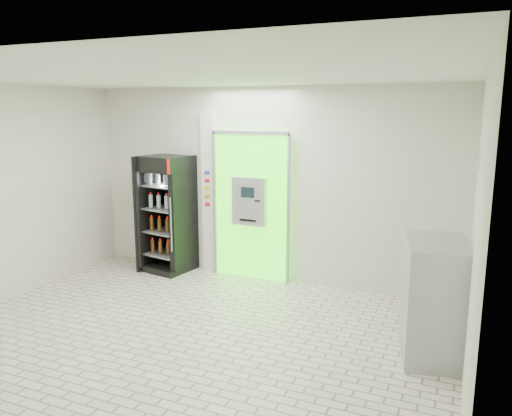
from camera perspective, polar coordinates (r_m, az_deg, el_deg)
The scene contains 7 objects.
ground at distance 6.07m, azimuth -8.25°, elevation -14.81°, with size 6.00×6.00×0.00m, color beige.
room_shell at distance 5.52m, azimuth -8.78°, elevation 2.66°, with size 6.00×6.00×6.00m.
atm_assembly at distance 7.83m, azimuth -0.49°, elevation 0.32°, with size 1.30×0.24×2.33m.
pillar at distance 8.18m, azimuth -5.39°, elevation 1.66°, with size 0.22×0.11×2.60m.
beverage_cooler at distance 8.35m, azimuth -10.14°, elevation -0.93°, with size 0.82×0.78×1.92m.
steel_cabinet at distance 5.79m, azimuth 19.77°, elevation -9.78°, with size 0.82×1.07×1.28m.
exit_sign at distance 6.04m, azimuth 24.10°, elevation 5.22°, with size 0.02×0.22×0.26m.
Camera 1 is at (2.91, -4.62, 2.65)m, focal length 35.00 mm.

